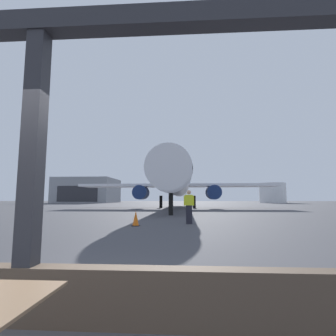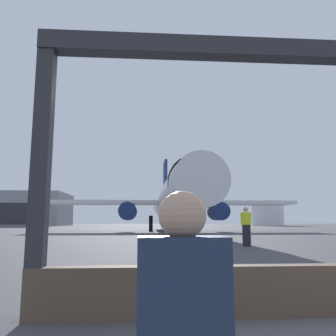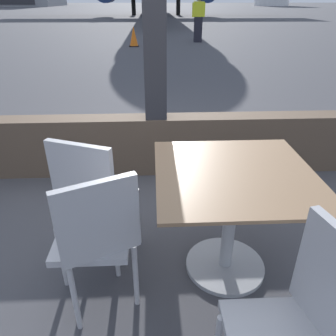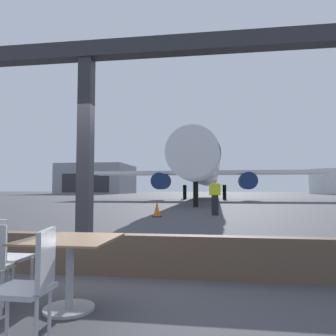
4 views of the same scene
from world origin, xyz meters
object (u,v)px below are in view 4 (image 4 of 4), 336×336
cafe_chair_aisle_left (2,252)px  distant_hangar (98,179)px  cafe_chair_window_right (33,278)px  ground_crew_worker (215,196)px  airplane (203,169)px  fuel_storage_tank (326,181)px  traffic_cone (157,209)px  dining_table (70,264)px

cafe_chair_aisle_left → distant_hangar: distant_hangar is taller
cafe_chair_window_right → ground_crew_worker: 13.44m
cafe_chair_aisle_left → airplane: (0.95, 33.48, 2.89)m
ground_crew_worker → distant_hangar: 80.64m
cafe_chair_window_right → fuel_storage_tank: fuel_storage_tank is taller
ground_crew_worker → traffic_cone: ground_crew_worker is taller
distant_hangar → airplane: bearing=-58.8°
dining_table → cafe_chair_window_right: bearing=-84.3°
cafe_chair_window_right → distant_hangar: bearing=110.0°
cafe_chair_aisle_left → airplane: bearing=88.4°
cafe_chair_aisle_left → fuel_storage_tank: fuel_storage_tank is taller
ground_crew_worker → traffic_cone: 2.91m
cafe_chair_aisle_left → distant_hangar: size_ratio=0.05×
dining_table → ground_crew_worker: 12.62m
airplane → fuel_storage_tank: 59.68m
cafe_chair_window_right → airplane: 34.54m
dining_table → cafe_chair_window_right: (0.08, -0.83, 0.08)m
ground_crew_worker → cafe_chair_aisle_left: bearing=-100.4°
cafe_chair_aisle_left → traffic_cone: bearing=91.4°
traffic_cone → ground_crew_worker: bearing=26.0°
airplane → distant_hangar: airplane is taller
dining_table → ground_crew_worker: size_ratio=0.52×
dining_table → fuel_storage_tank: 90.57m
dining_table → airplane: airplane is taller
cafe_chair_window_right → fuel_storage_tank: size_ratio=0.11×
fuel_storage_tank → traffic_cone: bearing=-112.2°
ground_crew_worker → traffic_cone: (-2.56, -1.25, -0.56)m
cafe_chair_aisle_left → traffic_cone: (-0.28, 11.18, -0.21)m
dining_table → cafe_chair_window_right: size_ratio=0.99×
ground_crew_worker → dining_table: bearing=-96.6°
cafe_chair_aisle_left → distant_hangar: 91.33m
dining_table → traffic_cone: size_ratio=1.27×
traffic_cone → fuel_storage_tank: 80.40m
airplane → dining_table: bearing=-90.2°
distant_hangar → dining_table: bearing=-69.8°
distant_hangar → cafe_chair_aisle_left: bearing=-70.3°
traffic_cone → cafe_chair_aisle_left: bearing=-88.6°
airplane → ground_crew_worker: 21.25m
cafe_chair_window_right → dining_table: bearing=95.7°
dining_table → distant_hangar: 91.71m
dining_table → ground_crew_worker: bearing=83.4°
fuel_storage_tank → dining_table: bearing=-108.8°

